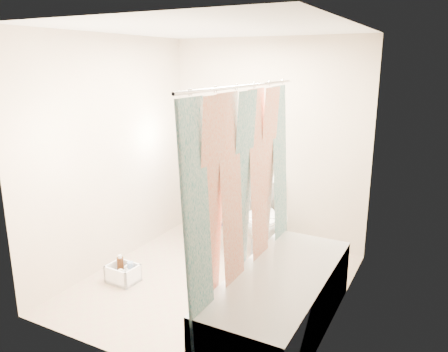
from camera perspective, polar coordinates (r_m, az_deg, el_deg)
The scene contains 14 objects.
floor at distance 4.45m, azimuth -1.33°, elevation -13.79°, with size 2.60×2.60×0.00m, color tan.
ceiling at distance 3.93m, azimuth -1.55°, elevation 18.72°, with size 2.40×2.60×0.02m, color silver.
wall_back at distance 5.17m, azimuth 5.64°, elevation 4.33°, with size 2.40×0.02×2.40m, color beige.
wall_front at distance 3.00m, azimuth -13.67°, elevation -3.67°, with size 2.40×0.02×2.40m, color beige.
wall_left at distance 4.71m, azimuth -14.28°, elevation 2.93°, with size 0.02×2.60×2.40m, color beige.
wall_right at distance 3.61m, azimuth 15.44°, elevation -0.68°, with size 0.02×2.60×2.40m, color beige.
bathtub at distance 3.68m, azimuth 7.35°, elevation -15.76°, with size 0.70×1.75×0.50m.
curtain_rod at distance 3.30m, azimuth 2.85°, elevation 11.67°, with size 0.02×0.02×1.90m, color silver.
shower_curtain at distance 3.48m, azimuth 2.66°, elevation -3.82°, with size 0.06×1.75×1.80m, color white.
toilet at distance 4.99m, azimuth 5.20°, elevation -5.48°, with size 0.46×0.80×0.82m, color white.
tank_lid at distance 4.84m, azimuth 5.22°, elevation -5.22°, with size 0.50×0.22×0.04m, color white.
tank_internals at distance 5.08m, azimuth 4.76°, elevation -0.42°, with size 0.19×0.11×0.27m.
plumber at distance 4.93m, azimuth -2.16°, elevation -0.19°, with size 0.63×0.41×1.72m, color #101BA4.
cleaning_caddy at distance 4.55m, azimuth -12.98°, elevation -12.39°, with size 0.31×0.25×0.22m.
Camera 1 is at (1.92, -3.41, 2.12)m, focal length 35.00 mm.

